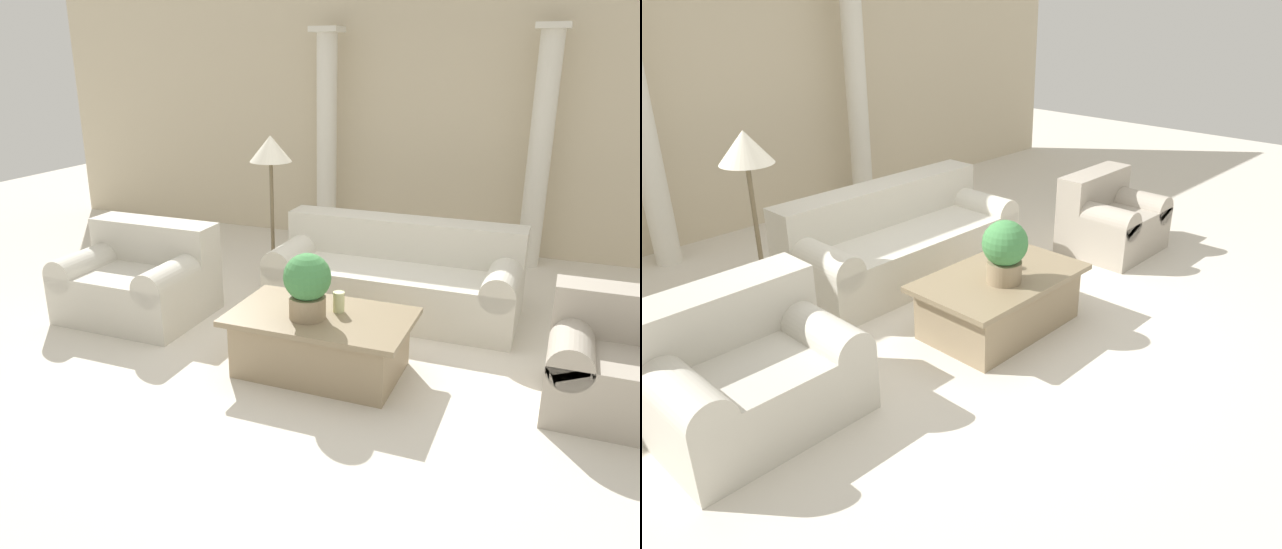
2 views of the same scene
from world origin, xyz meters
The scene contains 11 objects.
ground_plane centered at (0.00, 0.00, 0.00)m, with size 16.00×16.00×0.00m, color silver.
wall_back centered at (0.00, 3.14, 1.60)m, with size 10.00×0.06×3.20m.
sofa_long centered at (0.25, 1.01, 0.32)m, with size 2.14×0.91×0.79m.
loveseat centered at (-1.78, 0.10, 0.33)m, with size 1.16×0.91×0.79m.
coffee_table centered at (0.08, -0.30, 0.22)m, with size 1.27×0.78×0.44m.
potted_plant centered at (0.01, -0.39, 0.69)m, with size 0.33×0.33×0.46m.
pillar_candle centered at (0.18, -0.21, 0.51)m, with size 0.08×0.08×0.15m.
floor_lamp centered at (-1.02, 1.17, 1.26)m, with size 0.39×0.39×1.47m.
column_left centered at (-1.10, 2.79, 1.26)m, with size 0.33×0.33×2.46m.
column_right centered at (1.26, 2.79, 1.26)m, with size 0.33×0.33×2.46m.
armchair centered at (2.04, -0.08, 0.32)m, with size 0.91×0.76×0.75m.
Camera 1 is at (1.59, -4.05, 2.15)m, focal length 35.00 mm.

